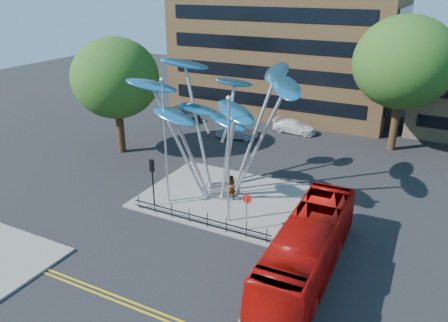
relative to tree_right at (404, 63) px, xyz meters
The scene contains 17 objects.
ground 24.75m from the tree_right, 109.98° to the right, with size 120.00×120.00×0.00m, color black.
traffic_island 20.01m from the tree_right, 119.36° to the right, with size 12.00×9.00×0.15m, color slate.
double_yellow_near 30.21m from the tree_right, 105.95° to the right, with size 40.00×0.12×0.01m, color gold.
double_yellow_far 30.49m from the tree_right, 105.78° to the right, with size 40.00×0.12×0.01m, color gold.
tree_right is the anchor object (origin of this frame).
tree_left 25.09m from the tree_right, 151.39° to the right, with size 7.60×7.60×10.32m.
leaf_sculpture 18.37m from the tree_right, 123.31° to the right, with size 12.72×9.54×9.51m.
street_lamp_left 22.49m from the tree_right, 124.05° to the right, with size 0.36×0.36×8.80m.
street_lamp_right 20.64m from the tree_right, 111.54° to the right, with size 0.36×0.36×8.30m.
traffic_light_island 24.06m from the tree_right, 123.69° to the right, with size 0.28×0.18×3.42m.
no_entry_sign_island 21.31m from the tree_right, 107.12° to the right, with size 0.60×0.10×2.45m.
pedestrian_railing_front 23.43m from the tree_right, 113.91° to the right, with size 10.00×0.06×1.00m.
red_bus 22.83m from the tree_right, 93.66° to the right, with size 2.68×11.46×3.19m, color #A10B07.
pedestrian 19.75m from the tree_right, 117.85° to the right, with size 0.70×0.46×1.92m, color gray.
parked_car_left 23.64m from the tree_right, behind, with size 1.88×4.66×1.59m, color #44474D.
parked_car_mid 16.44m from the tree_right, 164.51° to the right, with size 1.39×3.99×1.32m, color #9EA1A5.
parked_car_right 12.16m from the tree_right, behind, with size 1.85×4.55×1.32m, color silver.
Camera 1 is at (11.59, -19.16, 14.54)m, focal length 35.00 mm.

